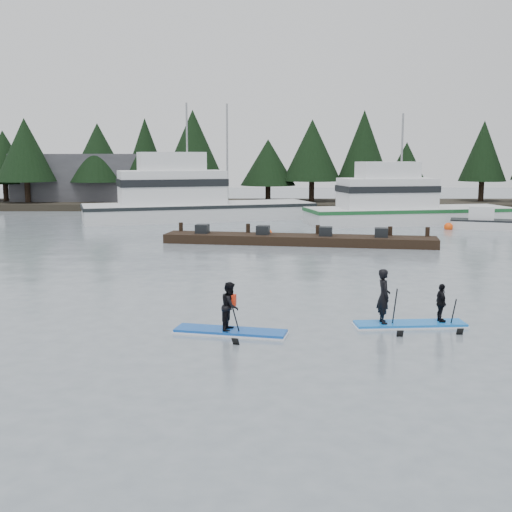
{
  "coord_description": "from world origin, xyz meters",
  "views": [
    {
      "loc": [
        0.14,
        -18.08,
        4.91
      ],
      "look_at": [
        0.0,
        6.0,
        1.1
      ],
      "focal_mm": 45.0,
      "sensor_mm": 36.0,
      "label": 1
    }
  ],
  "objects_px": {
    "fishing_boat_medium": "(404,215)",
    "paddleboard_solo": "(230,315)",
    "floating_dock": "(298,240)",
    "fishing_boat_large": "(192,210)",
    "paddleboard_duo": "(407,307)"
  },
  "relations": [
    {
      "from": "fishing_boat_large",
      "to": "paddleboard_solo",
      "type": "bearing_deg",
      "value": -99.66
    },
    {
      "from": "paddleboard_solo",
      "to": "fishing_boat_large",
      "type": "bearing_deg",
      "value": 110.35
    },
    {
      "from": "floating_dock",
      "to": "paddleboard_solo",
      "type": "xyz_separation_m",
      "value": [
        -2.96,
        -18.04,
        0.27
      ]
    },
    {
      "from": "fishing_boat_large",
      "to": "paddleboard_solo",
      "type": "distance_m",
      "value": 31.73
    },
    {
      "from": "paddleboard_solo",
      "to": "fishing_boat_medium",
      "type": "bearing_deg",
      "value": 81.37
    },
    {
      "from": "paddleboard_solo",
      "to": "paddleboard_duo",
      "type": "height_order",
      "value": "paddleboard_duo"
    },
    {
      "from": "fishing_boat_medium",
      "to": "paddleboard_solo",
      "type": "height_order",
      "value": "fishing_boat_medium"
    },
    {
      "from": "fishing_boat_medium",
      "to": "paddleboard_solo",
      "type": "xyz_separation_m",
      "value": [
        -11.2,
        -28.96,
        -0.1
      ]
    },
    {
      "from": "paddleboard_solo",
      "to": "paddleboard_duo",
      "type": "distance_m",
      "value": 5.12
    },
    {
      "from": "fishing_boat_medium",
      "to": "paddleboard_duo",
      "type": "bearing_deg",
      "value": -113.73
    },
    {
      "from": "fishing_boat_medium",
      "to": "paddleboard_solo",
      "type": "bearing_deg",
      "value": -122.56
    },
    {
      "from": "floating_dock",
      "to": "fishing_boat_large",
      "type": "bearing_deg",
      "value": 128.21
    },
    {
      "from": "fishing_boat_large",
      "to": "paddleboard_duo",
      "type": "height_order",
      "value": "fishing_boat_large"
    },
    {
      "from": "floating_dock",
      "to": "paddleboard_duo",
      "type": "distance_m",
      "value": 17.36
    },
    {
      "from": "fishing_boat_medium",
      "to": "floating_dock",
      "type": "relative_size",
      "value": 1.02
    }
  ]
}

